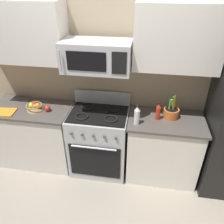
{
  "coord_description": "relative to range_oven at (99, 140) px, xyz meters",
  "views": [
    {
      "loc": [
        0.56,
        -1.68,
        2.42
      ],
      "look_at": [
        0.2,
        0.56,
        1.03
      ],
      "focal_mm": 35.68,
      "sensor_mm": 36.0,
      "label": 1
    }
  ],
  "objects": [
    {
      "name": "apple_loose",
      "position": [
        -0.67,
        -0.04,
        0.47
      ],
      "size": [
        0.08,
        0.08,
        0.08
      ],
      "primitive_type": "sphere",
      "color": "red",
      "rests_on": "counter_left"
    },
    {
      "name": "range_oven",
      "position": [
        0.0,
        0.0,
        0.0
      ],
      "size": [
        0.76,
        0.64,
        1.09
      ],
      "color": "#B2B5BA",
      "rests_on": "ground"
    },
    {
      "name": "upper_cabinets_right",
      "position": [
        0.87,
        0.15,
        1.38
      ],
      "size": [
        0.93,
        0.34,
        0.7
      ],
      "color": "silver"
    },
    {
      "name": "wall_back",
      "position": [
        0.0,
        0.37,
        0.83
      ],
      "size": [
        8.0,
        0.1,
        2.6
      ],
      "primitive_type": "cube",
      "color": "tan",
      "rests_on": "ground"
    },
    {
      "name": "counter_right",
      "position": [
        0.86,
        -0.0,
        -0.02
      ],
      "size": [
        0.94,
        0.6,
        0.91
      ],
      "color": "silver",
      "rests_on": "ground"
    },
    {
      "name": "cutting_board",
      "position": [
        -1.26,
        -0.17,
        0.44
      ],
      "size": [
        0.39,
        0.24,
        0.02
      ],
      "primitive_type": "cube",
      "rotation": [
        0.0,
        0.0,
        0.09
      ],
      "color": "orange",
      "rests_on": "counter_left"
    },
    {
      "name": "bottle_hot_sauce",
      "position": [
        0.74,
        -0.0,
        0.54
      ],
      "size": [
        0.05,
        0.05,
        0.23
      ],
      "color": "red",
      "rests_on": "counter_right"
    },
    {
      "name": "utensil_crock",
      "position": [
        0.91,
        0.07,
        0.5
      ],
      "size": [
        0.19,
        0.19,
        0.32
      ],
      "color": "#D1662D",
      "rests_on": "counter_right"
    },
    {
      "name": "microwave",
      "position": [
        -0.0,
        0.03,
        1.18
      ],
      "size": [
        0.77,
        0.44,
        0.34
      ],
      "color": "#B2B5BA"
    },
    {
      "name": "upper_cabinets_left",
      "position": [
        -0.95,
        0.15,
        1.38
      ],
      "size": [
        1.1,
        0.34,
        0.7
      ],
      "color": "silver"
    },
    {
      "name": "counter_left",
      "position": [
        -0.95,
        -0.0,
        -0.02
      ],
      "size": [
        1.11,
        0.6,
        0.91
      ],
      "color": "silver",
      "rests_on": "ground"
    },
    {
      "name": "bottle_vinegar",
      "position": [
        0.5,
        -0.14,
        0.55
      ],
      "size": [
        0.07,
        0.07,
        0.25
      ],
      "color": "silver",
      "rests_on": "counter_right"
    },
    {
      "name": "ground_plane",
      "position": [
        0.0,
        -0.68,
        -0.47
      ],
      "size": [
        16.0,
        16.0,
        0.0
      ],
      "primitive_type": "plane",
      "color": "gray"
    },
    {
      "name": "fruit_basket",
      "position": [
        -0.85,
        -0.03,
        0.48
      ],
      "size": [
        0.21,
        0.21,
        0.1
      ],
      "color": "#9E7A4C",
      "rests_on": "counter_left"
    }
  ]
}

